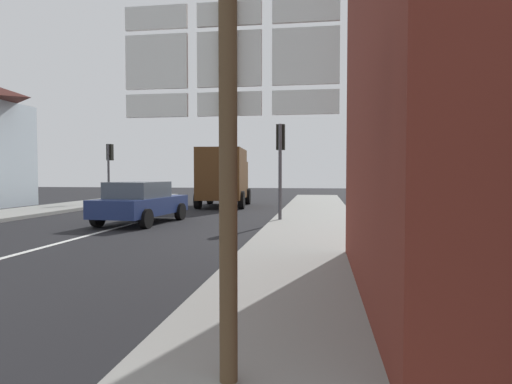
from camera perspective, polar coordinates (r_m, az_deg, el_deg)
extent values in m
plane|color=black|center=(15.26, -16.90, -4.29)|extent=(80.00, 80.00, 0.00)
cube|color=gray|center=(11.83, 7.42, -5.78)|extent=(3.00, 44.00, 0.14)
cube|color=silver|center=(11.80, -25.24, -6.32)|extent=(0.16, 12.00, 0.01)
cube|color=navy|center=(15.92, -14.72, -1.75)|extent=(2.13, 4.34, 0.60)
cube|color=#47515B|center=(15.67, -15.17, 0.28)|extent=(1.74, 2.23, 0.55)
cylinder|color=black|center=(17.54, -15.13, -2.36)|extent=(0.28, 0.66, 0.64)
cylinder|color=black|center=(16.77, -9.88, -2.53)|extent=(0.28, 0.66, 0.64)
cylinder|color=black|center=(15.24, -20.02, -3.13)|extent=(0.28, 0.66, 0.64)
cylinder|color=black|center=(14.35, -14.18, -3.39)|extent=(0.28, 0.66, 0.64)
cube|color=#4C2D14|center=(22.74, -4.42, 2.38)|extent=(2.45, 3.84, 2.60)
cube|color=#4C2D14|center=(25.22, -3.56, 1.70)|extent=(2.18, 1.44, 2.00)
cube|color=#47515B|center=(25.27, -3.55, 3.52)|extent=(1.76, 0.22, 0.70)
cylinder|color=black|center=(25.38, -6.03, -0.56)|extent=(0.34, 0.92, 0.90)
cylinder|color=black|center=(25.08, -1.08, -0.59)|extent=(0.34, 0.92, 0.90)
cylinder|color=black|center=(22.04, -7.61, -1.01)|extent=(0.34, 0.92, 0.90)
cylinder|color=black|center=(21.70, -1.92, -1.05)|extent=(0.34, 0.92, 0.90)
cylinder|color=brown|center=(3.32, -3.66, -0.12)|extent=(0.14, 0.14, 3.20)
cube|color=white|center=(3.73, -12.94, 21.33)|extent=(0.50, 0.03, 0.18)
cube|color=black|center=(3.75, -12.83, 21.24)|extent=(0.43, 0.01, 0.13)
cube|color=white|center=(3.64, -12.89, 16.26)|extent=(0.50, 0.03, 0.42)
cube|color=black|center=(3.65, -12.77, 16.19)|extent=(0.43, 0.01, 0.32)
cube|color=white|center=(3.57, -12.84, 10.95)|extent=(0.50, 0.03, 0.18)
cube|color=black|center=(3.59, -12.72, 10.91)|extent=(0.43, 0.01, 0.13)
cube|color=white|center=(3.58, -3.54, 22.24)|extent=(0.50, 0.03, 0.18)
cube|color=black|center=(3.60, -3.48, 22.14)|extent=(0.43, 0.01, 0.13)
cube|color=white|center=(3.48, -3.53, 16.96)|extent=(0.50, 0.03, 0.42)
cube|color=black|center=(3.49, -3.46, 16.89)|extent=(0.43, 0.01, 0.32)
cube|color=white|center=(3.41, -3.51, 11.42)|extent=(0.50, 0.03, 0.18)
cube|color=black|center=(3.43, -3.45, 11.37)|extent=(0.43, 0.01, 0.13)
cube|color=white|center=(3.51, 6.54, 22.61)|extent=(0.50, 0.03, 0.18)
cube|color=black|center=(3.53, 6.55, 22.51)|extent=(0.43, 0.01, 0.13)
cube|color=white|center=(3.41, 6.51, 17.25)|extent=(0.50, 0.03, 0.42)
cube|color=black|center=(3.43, 6.52, 17.17)|extent=(0.43, 0.01, 0.32)
cube|color=white|center=(3.34, 6.48, 11.60)|extent=(0.50, 0.03, 0.18)
cube|color=black|center=(3.36, 6.49, 11.55)|extent=(0.43, 0.01, 0.13)
cylinder|color=#47474C|center=(15.35, 3.17, 2.39)|extent=(0.12, 0.12, 3.50)
cube|color=black|center=(15.61, 3.25, 7.17)|extent=(0.30, 0.28, 0.90)
sphere|color=red|center=(15.77, 3.29, 8.10)|extent=(0.18, 0.18, 0.18)
sphere|color=#3C2303|center=(15.75, 3.29, 7.09)|extent=(0.18, 0.18, 0.18)
sphere|color=black|center=(15.73, 3.29, 6.07)|extent=(0.18, 0.18, 0.18)
cylinder|color=#47474C|center=(25.46, -18.73, 2.15)|extent=(0.12, 0.12, 3.40)
cube|color=black|center=(25.67, -18.57, 4.95)|extent=(0.30, 0.28, 0.90)
sphere|color=red|center=(25.81, -18.44, 5.54)|extent=(0.18, 0.18, 0.18)
sphere|color=#3C2303|center=(25.80, -18.43, 4.92)|extent=(0.18, 0.18, 0.18)
sphere|color=black|center=(25.78, -18.42, 4.30)|extent=(0.18, 0.18, 0.18)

